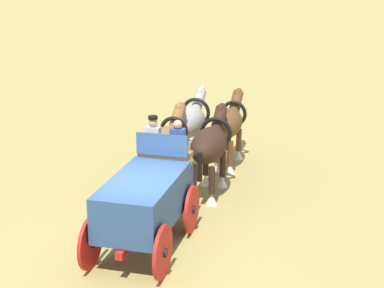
# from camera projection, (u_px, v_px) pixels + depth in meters

# --- Properties ---
(ground_plane) EXTENTS (220.00, 220.00, 0.00)m
(ground_plane) POSITION_uv_depth(u_px,v_px,m) (145.00, 249.00, 14.63)
(ground_plane) COLOR #9E8C4C
(show_wagon) EXTENTS (5.92, 2.18, 2.76)m
(show_wagon) POSITION_uv_depth(u_px,v_px,m) (146.00, 199.00, 14.42)
(show_wagon) COLOR #2D4C7A
(show_wagon) RESTS_ON ground
(draft_horse_rear_near) EXTENTS (3.12, 1.12, 2.25)m
(draft_horse_rear_near) POSITION_uv_depth(u_px,v_px,m) (166.00, 144.00, 17.90)
(draft_horse_rear_near) COLOR brown
(draft_horse_rear_near) RESTS_ON ground
(draft_horse_rear_off) EXTENTS (3.01, 1.19, 2.30)m
(draft_horse_rear_off) POSITION_uv_depth(u_px,v_px,m) (210.00, 146.00, 17.55)
(draft_horse_rear_off) COLOR #331E14
(draft_horse_rear_off) RESTS_ON ground
(draft_horse_lead_near) EXTENTS (3.06, 1.23, 2.19)m
(draft_horse_lead_near) POSITION_uv_depth(u_px,v_px,m) (190.00, 122.00, 20.29)
(draft_horse_lead_near) COLOR #9E998E
(draft_horse_lead_near) RESTS_ON ground
(draft_horse_lead_off) EXTENTS (3.03, 1.11, 2.21)m
(draft_horse_lead_off) POSITION_uv_depth(u_px,v_px,m) (229.00, 124.00, 19.98)
(draft_horse_lead_off) COLOR brown
(draft_horse_lead_off) RESTS_ON ground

